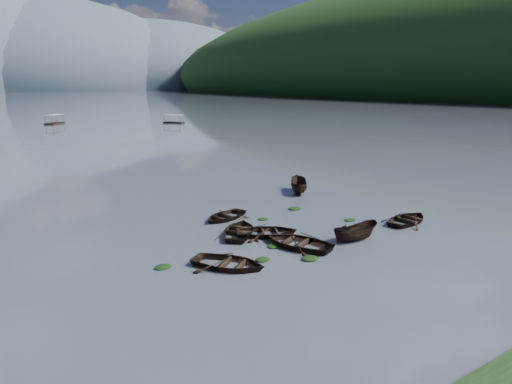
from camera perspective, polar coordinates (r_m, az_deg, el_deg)
ground_plane at (r=30.24m, az=12.73°, el=-8.12°), size 2400.00×2400.00×0.00m
haze_mtn_c at (r=933.25m, az=-23.96°, el=11.63°), size 520.00×520.00×260.00m
haze_mtn_d at (r=980.39m, az=-13.34°, el=12.43°), size 520.00×520.00×220.00m
rowboat_0 at (r=28.22m, az=-3.46°, el=-9.40°), size 5.45×5.75×0.97m
rowboat_1 at (r=34.08m, az=-2.03°, el=-5.30°), size 5.59×5.76×0.97m
rowboat_2 at (r=33.55m, az=12.26°, el=-5.92°), size 3.90×1.70×1.47m
rowboat_3 at (r=31.73m, az=5.18°, el=-6.79°), size 5.25×6.05×1.05m
rowboat_4 at (r=38.86m, az=18.46°, el=-3.63°), size 5.12×4.08×0.95m
rowboat_6 at (r=33.81m, az=1.35°, el=-5.45°), size 5.54×4.96×0.94m
rowboat_7 at (r=37.90m, az=-3.93°, el=-3.38°), size 5.11×4.37×0.89m
rowboat_8 at (r=47.05m, az=5.32°, el=-0.08°), size 3.79×4.49×1.67m
weed_clump_0 at (r=31.54m, az=2.29°, el=-6.87°), size 1.03×0.85×0.23m
weed_clump_1 at (r=29.25m, az=0.83°, el=-8.53°), size 1.01×0.81×0.22m
weed_clump_2 at (r=29.56m, az=6.73°, el=-8.38°), size 1.15×0.92×0.25m
weed_clump_3 at (r=37.65m, az=0.88°, el=-3.46°), size 0.90×0.76×0.20m
weed_clump_4 at (r=38.17m, az=11.64°, el=-3.51°), size 0.99×0.79×0.21m
weed_clump_5 at (r=28.69m, az=-11.56°, el=-9.27°), size 1.07×0.86×0.23m
weed_clump_6 at (r=35.58m, az=-2.52°, el=-4.49°), size 0.91×0.76×0.19m
weed_clump_7 at (r=40.85m, az=4.87°, el=-2.15°), size 1.20×0.96×0.26m
pontoon_centre at (r=139.10m, az=-23.84°, el=7.78°), size 6.15×6.70×2.47m
pontoon_right at (r=132.30m, az=-10.23°, el=8.47°), size 5.43×6.03×2.21m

